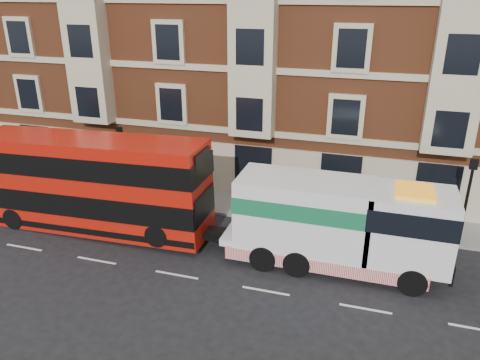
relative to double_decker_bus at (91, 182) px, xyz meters
name	(u,v)px	position (x,y,z in m)	size (l,w,h in m)	color
ground	(177,275)	(5.73, -2.75, -2.59)	(120.00, 120.00, 0.00)	black
sidewalk	(230,203)	(5.73, 4.75, -2.51)	(90.00, 3.00, 0.15)	slate
victorian_terrace	(273,14)	(6.23, 12.25, 7.48)	(45.00, 12.00, 20.40)	brown
lamp_post_west	(122,158)	(-0.27, 3.45, 0.09)	(0.35, 0.15, 4.35)	black
lamp_post_east	(467,196)	(17.73, 3.45, 0.09)	(0.35, 0.15, 4.35)	black
double_decker_bus	(91,182)	(0.00, 0.00, 0.00)	(12.06, 2.77, 4.88)	red
tow_truck	(334,223)	(12.06, 0.00, -0.45)	(9.66, 2.85, 4.02)	white
pedestrian	(44,176)	(-5.89, 3.53, -1.69)	(0.55, 0.36, 1.50)	#1C2A39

